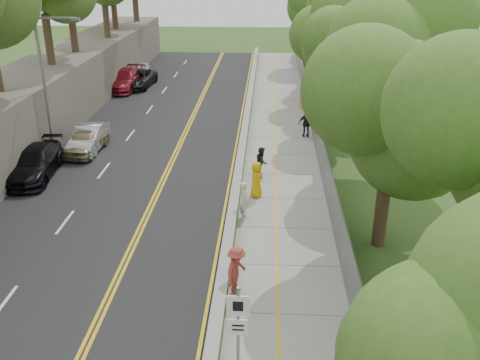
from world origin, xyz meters
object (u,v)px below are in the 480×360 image
construction_barrel (302,102)px  painter_0 (256,179)px  person_far (307,123)px  streetlight (47,78)px  signpost (238,325)px

construction_barrel → painter_0: 16.14m
painter_0 → person_far: bearing=-26.8°
construction_barrel → person_far: bearing=-90.9°
painter_0 → person_far: (2.97, 9.15, 0.01)m
streetlight → person_far: (14.66, 4.30, -3.68)m
signpost → painter_0: size_ratio=1.73×
painter_0 → construction_barrel: bearing=-19.8°
signpost → streetlight: bearing=124.1°
signpost → person_far: size_ratio=1.70×
signpost → painter_0: (0.18, 12.17, -1.02)m
streetlight → person_far: streetlight is taller
streetlight → signpost: streetlight is taller
signpost → construction_barrel: (3.25, 28.00, -1.45)m
person_far → signpost: bearing=72.0°
signpost → person_far: bearing=81.6°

